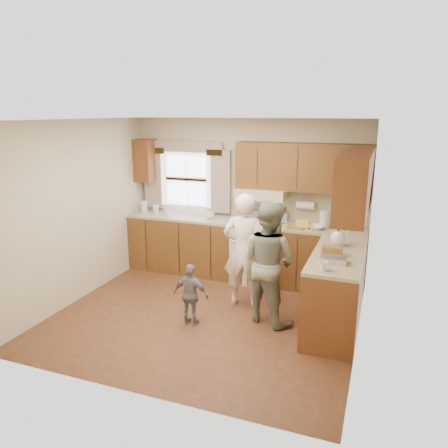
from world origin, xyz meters
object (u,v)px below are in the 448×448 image
at_px(child, 191,295).
at_px(woman_right, 268,262).
at_px(woman_left, 244,251).
at_px(stove, 259,252).

bearing_deg(child, woman_right, -152.47).
bearing_deg(woman_left, stove, -93.44).
height_order(stove, woman_left, woman_left).
bearing_deg(woman_right, woman_left, -13.96).
relative_size(stove, woman_right, 0.69).
distance_m(woman_left, woman_right, 0.53).
relative_size(woman_left, woman_right, 1.00).
xyz_separation_m(stove, child, (-0.38, -1.72, -0.07)).
bearing_deg(child, stove, -103.04).
relative_size(woman_right, child, 1.97).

